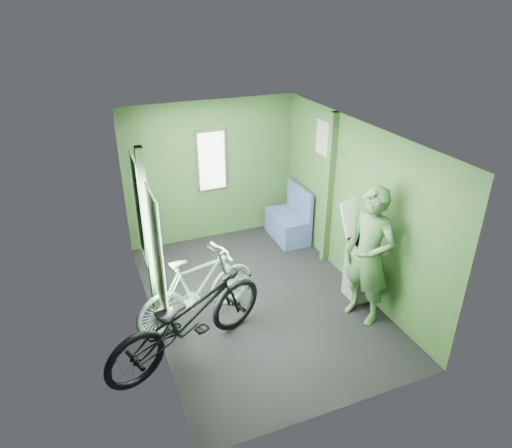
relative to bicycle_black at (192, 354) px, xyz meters
The scene contains 6 objects.
room 1.94m from the bicycle_black, 34.14° to the left, with size 4.00×4.02×2.31m.
bicycle_black is the anchor object (origin of this frame).
bicycle_mint 0.61m from the bicycle_black, 65.54° to the left, with size 0.47×1.65×0.99m, color #88CAA8.
passenger 2.39m from the bicycle_black, ahead, with size 0.61×0.79×1.77m.
waste_box 2.43m from the bicycle_black, ahead, with size 0.25×0.35×0.85m, color slate.
bench_seat 3.13m from the bicycle_black, 43.44° to the left, with size 0.49×0.86×0.91m.
Camera 1 is at (-1.94, -4.69, 3.70)m, focal length 32.00 mm.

